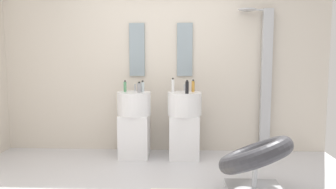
{
  "coord_description": "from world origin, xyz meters",
  "views": [
    {
      "loc": [
        0.33,
        -3.39,
        1.39
      ],
      "look_at": [
        0.15,
        0.55,
        0.95
      ],
      "focal_mm": 36.69,
      "sensor_mm": 36.0,
      "label": 1
    }
  ],
  "objects_px": {
    "shower_column": "(265,78)",
    "soap_bottle_amber": "(193,86)",
    "pedestal_sink_right": "(184,123)",
    "lounge_chair": "(255,160)",
    "soap_bottle_grey": "(139,88)",
    "soap_bottle_white": "(173,85)",
    "soap_bottle_green": "(125,87)",
    "soap_bottle_clear": "(143,87)",
    "pedestal_sink_left": "(134,123)",
    "soap_bottle_black": "(187,87)"
  },
  "relations": [
    {
      "from": "pedestal_sink_right",
      "to": "soap_bottle_green",
      "type": "bearing_deg",
      "value": 178.47
    },
    {
      "from": "soap_bottle_black",
      "to": "pedestal_sink_left",
      "type": "bearing_deg",
      "value": 167.2
    },
    {
      "from": "soap_bottle_clear",
      "to": "soap_bottle_black",
      "type": "relative_size",
      "value": 0.89
    },
    {
      "from": "soap_bottle_amber",
      "to": "soap_bottle_grey",
      "type": "distance_m",
      "value": 0.73
    },
    {
      "from": "pedestal_sink_left",
      "to": "soap_bottle_white",
      "type": "bearing_deg",
      "value": 3.18
    },
    {
      "from": "shower_column",
      "to": "lounge_chair",
      "type": "distance_m",
      "value": 1.73
    },
    {
      "from": "shower_column",
      "to": "soap_bottle_amber",
      "type": "height_order",
      "value": "shower_column"
    },
    {
      "from": "pedestal_sink_right",
      "to": "soap_bottle_grey",
      "type": "relative_size",
      "value": 6.89
    },
    {
      "from": "pedestal_sink_right",
      "to": "soap_bottle_green",
      "type": "xyz_separation_m",
      "value": [
        -0.81,
        0.02,
        0.49
      ]
    },
    {
      "from": "soap_bottle_grey",
      "to": "pedestal_sink_left",
      "type": "bearing_deg",
      "value": 138.18
    },
    {
      "from": "soap_bottle_green",
      "to": "soap_bottle_amber",
      "type": "bearing_deg",
      "value": 2.15
    },
    {
      "from": "soap_bottle_black",
      "to": "soap_bottle_white",
      "type": "height_order",
      "value": "soap_bottle_white"
    },
    {
      "from": "pedestal_sink_right",
      "to": "soap_bottle_amber",
      "type": "bearing_deg",
      "value": 26.05
    },
    {
      "from": "shower_column",
      "to": "soap_bottle_clear",
      "type": "height_order",
      "value": "shower_column"
    },
    {
      "from": "shower_column",
      "to": "soap_bottle_grey",
      "type": "relative_size",
      "value": 14.04
    },
    {
      "from": "soap_bottle_amber",
      "to": "soap_bottle_grey",
      "type": "xyz_separation_m",
      "value": [
        -0.72,
        -0.13,
        -0.01
      ]
    },
    {
      "from": "pedestal_sink_left",
      "to": "soap_bottle_green",
      "type": "distance_m",
      "value": 0.51
    },
    {
      "from": "soap_bottle_amber",
      "to": "soap_bottle_grey",
      "type": "relative_size",
      "value": 1.15
    },
    {
      "from": "shower_column",
      "to": "soap_bottle_amber",
      "type": "distance_m",
      "value": 1.06
    },
    {
      "from": "soap_bottle_clear",
      "to": "soap_bottle_amber",
      "type": "bearing_deg",
      "value": 6.4
    },
    {
      "from": "pedestal_sink_left",
      "to": "lounge_chair",
      "type": "distance_m",
      "value": 1.85
    },
    {
      "from": "soap_bottle_clear",
      "to": "pedestal_sink_right",
      "type": "bearing_deg",
      "value": 2.03
    },
    {
      "from": "soap_bottle_clear",
      "to": "soap_bottle_white",
      "type": "xyz_separation_m",
      "value": [
        0.41,
        0.05,
        0.02
      ]
    },
    {
      "from": "pedestal_sink_left",
      "to": "soap_bottle_clear",
      "type": "relative_size",
      "value": 6.33
    },
    {
      "from": "pedestal_sink_right",
      "to": "soap_bottle_grey",
      "type": "height_order",
      "value": "soap_bottle_grey"
    },
    {
      "from": "soap_bottle_green",
      "to": "soap_bottle_grey",
      "type": "bearing_deg",
      "value": -24.76
    },
    {
      "from": "soap_bottle_black",
      "to": "pedestal_sink_right",
      "type": "bearing_deg",
      "value": 100.49
    },
    {
      "from": "soap_bottle_white",
      "to": "shower_column",
      "type": "bearing_deg",
      "value": 11.96
    },
    {
      "from": "pedestal_sink_right",
      "to": "soap_bottle_clear",
      "type": "xyz_separation_m",
      "value": [
        -0.57,
        -0.02,
        0.5
      ]
    },
    {
      "from": "pedestal_sink_right",
      "to": "soap_bottle_black",
      "type": "xyz_separation_m",
      "value": [
        0.03,
        -0.16,
        0.51
      ]
    },
    {
      "from": "pedestal_sink_right",
      "to": "shower_column",
      "type": "height_order",
      "value": "shower_column"
    },
    {
      "from": "pedestal_sink_left",
      "to": "soap_bottle_grey",
      "type": "height_order",
      "value": "soap_bottle_grey"
    },
    {
      "from": "shower_column",
      "to": "soap_bottle_white",
      "type": "bearing_deg",
      "value": -168.04
    },
    {
      "from": "lounge_chair",
      "to": "soap_bottle_grey",
      "type": "relative_size",
      "value": 7.36
    },
    {
      "from": "shower_column",
      "to": "soap_bottle_clear",
      "type": "distance_m",
      "value": 1.74
    },
    {
      "from": "soap_bottle_green",
      "to": "soap_bottle_white",
      "type": "xyz_separation_m",
      "value": [
        0.65,
        0.01,
        0.02
      ]
    },
    {
      "from": "soap_bottle_green",
      "to": "soap_bottle_black",
      "type": "height_order",
      "value": "soap_bottle_black"
    },
    {
      "from": "soap_bottle_clear",
      "to": "soap_bottle_grey",
      "type": "bearing_deg",
      "value": -126.44
    },
    {
      "from": "lounge_chair",
      "to": "soap_bottle_green",
      "type": "height_order",
      "value": "soap_bottle_green"
    },
    {
      "from": "pedestal_sink_right",
      "to": "shower_column",
      "type": "xyz_separation_m",
      "value": [
        1.14,
        0.31,
        0.6
      ]
    },
    {
      "from": "lounge_chair",
      "to": "soap_bottle_amber",
      "type": "height_order",
      "value": "soap_bottle_amber"
    },
    {
      "from": "pedestal_sink_left",
      "to": "soap_bottle_black",
      "type": "distance_m",
      "value": 0.89
    },
    {
      "from": "soap_bottle_clear",
      "to": "soap_bottle_green",
      "type": "bearing_deg",
      "value": 170.36
    },
    {
      "from": "soap_bottle_grey",
      "to": "soap_bottle_white",
      "type": "height_order",
      "value": "soap_bottle_white"
    },
    {
      "from": "soap_bottle_black",
      "to": "soap_bottle_white",
      "type": "xyz_separation_m",
      "value": [
        -0.19,
        0.19,
        0.01
      ]
    },
    {
      "from": "pedestal_sink_right",
      "to": "lounge_chair",
      "type": "distance_m",
      "value": 1.41
    },
    {
      "from": "soap_bottle_grey",
      "to": "soap_bottle_white",
      "type": "distance_m",
      "value": 0.46
    },
    {
      "from": "soap_bottle_white",
      "to": "pedestal_sink_left",
      "type": "bearing_deg",
      "value": -176.82
    },
    {
      "from": "soap_bottle_green",
      "to": "soap_bottle_white",
      "type": "bearing_deg",
      "value": 0.68
    },
    {
      "from": "shower_column",
      "to": "soap_bottle_black",
      "type": "bearing_deg",
      "value": -157.14
    }
  ]
}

